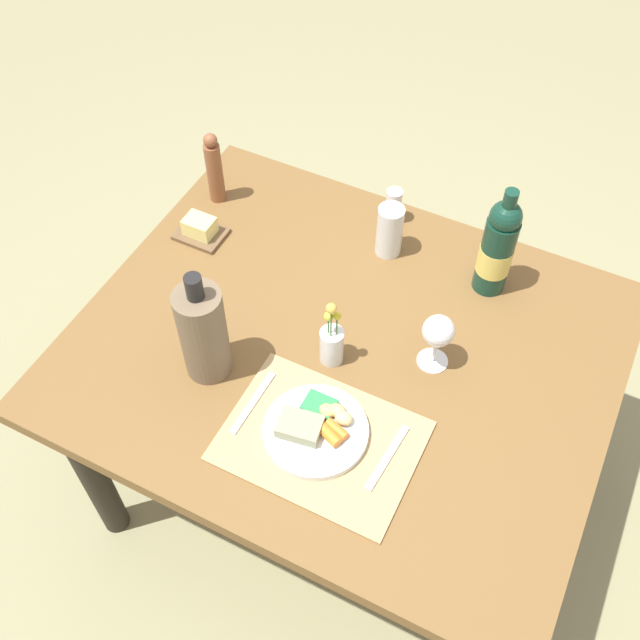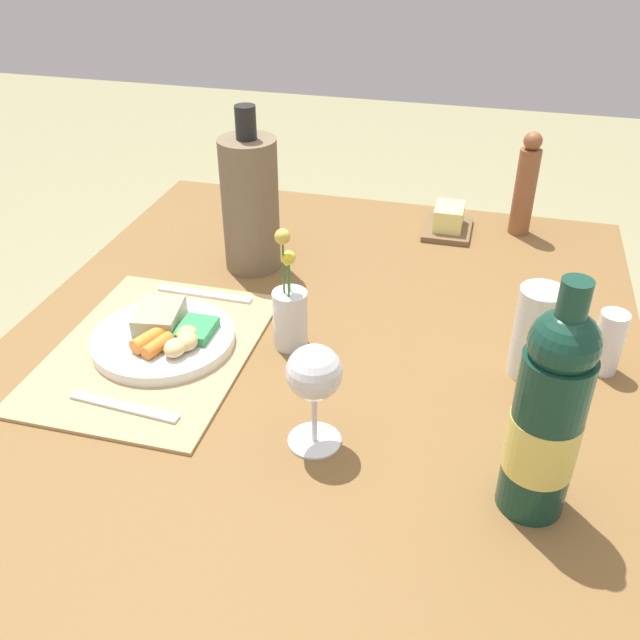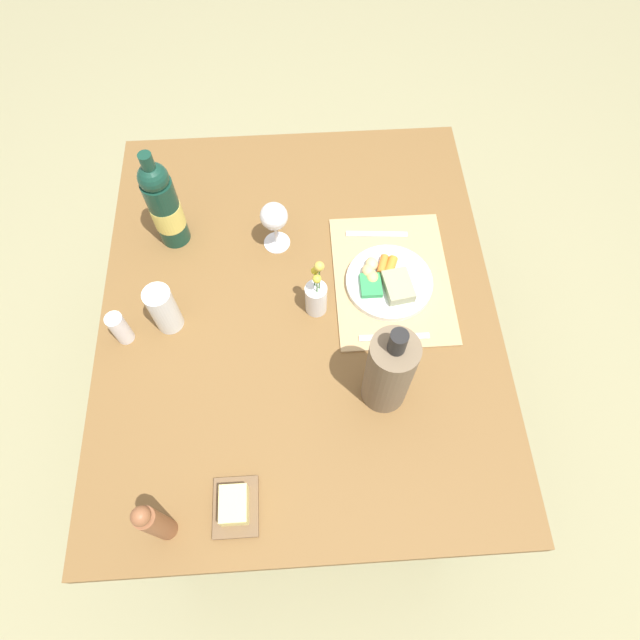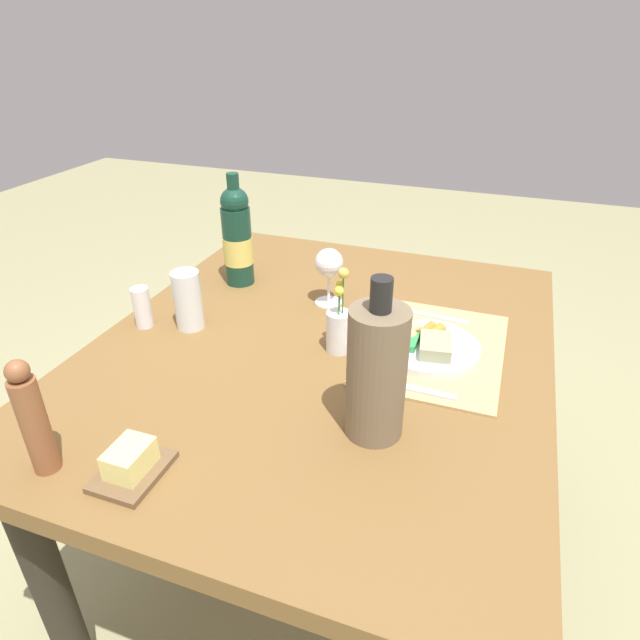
{
  "view_description": "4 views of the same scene",
  "coord_description": "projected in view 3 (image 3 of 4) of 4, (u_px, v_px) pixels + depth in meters",
  "views": [
    {
      "loc": [
        0.43,
        -0.98,
        2.18
      ],
      "look_at": [
        -0.07,
        0.01,
        0.77
      ],
      "focal_mm": 42.11,
      "sensor_mm": 36.0,
      "label": 1
    },
    {
      "loc": [
        0.92,
        0.24,
        1.39
      ],
      "look_at": [
        0.02,
        0.01,
        0.79
      ],
      "focal_mm": 39.78,
      "sensor_mm": 36.0,
      "label": 2
    },
    {
      "loc": [
        -0.71,
        -0.01,
        1.97
      ],
      "look_at": [
        -0.07,
        -0.05,
        0.75
      ],
      "focal_mm": 30.16,
      "sensor_mm": 36.0,
      "label": 3
    },
    {
      "loc": [
        -1.04,
        -0.37,
        1.4
      ],
      "look_at": [
        0.05,
        0.02,
        0.75
      ],
      "focal_mm": 30.59,
      "sensor_mm": 36.0,
      "label": 4
    }
  ],
  "objects": [
    {
      "name": "ground_plane",
      "position": [
        305.0,
        396.0,
        2.07
      ],
      "size": [
        8.0,
        8.0,
        0.0
      ],
      "primitive_type": "plane",
      "color": "#949066"
    },
    {
      "name": "dining_table",
      "position": [
        300.0,
        322.0,
        1.52
      ],
      "size": [
        1.27,
        1.05,
        0.71
      ],
      "color": "brown",
      "rests_on": "ground_plane"
    },
    {
      "name": "placemat",
      "position": [
        392.0,
        279.0,
        1.47
      ],
      "size": [
        0.42,
        0.31,
        0.01
      ],
      "primitive_type": "cube",
      "color": "tan",
      "rests_on": "dining_table"
    },
    {
      "name": "dinner_plate",
      "position": [
        388.0,
        281.0,
        1.45
      ],
      "size": [
        0.23,
        0.23,
        0.05
      ],
      "color": "silver",
      "rests_on": "placemat"
    },
    {
      "name": "fork",
      "position": [
        394.0,
        337.0,
        1.38
      ],
      "size": [
        0.02,
        0.18,
        0.0
      ],
      "primitive_type": "cube",
      "rotation": [
        0.0,
        0.0,
        -0.02
      ],
      "color": "silver",
      "rests_on": "placemat"
    },
    {
      "name": "knife",
      "position": [
        377.0,
        234.0,
        1.54
      ],
      "size": [
        0.03,
        0.18,
        0.0
      ],
      "primitive_type": "cube",
      "rotation": [
        0.0,
        0.0,
        -0.08
      ],
      "color": "silver",
      "rests_on": "placemat"
    },
    {
      "name": "salt_shaker",
      "position": [
        120.0,
        328.0,
        1.35
      ],
      "size": [
        0.04,
        0.04,
        0.1
      ],
      "primitive_type": "cylinder",
      "color": "white",
      "rests_on": "dining_table"
    },
    {
      "name": "wine_glass",
      "position": [
        274.0,
        218.0,
        1.43
      ],
      "size": [
        0.08,
        0.08,
        0.16
      ],
      "color": "white",
      "rests_on": "dining_table"
    },
    {
      "name": "wine_bottle",
      "position": [
        164.0,
        205.0,
        1.42
      ],
      "size": [
        0.08,
        0.08,
        0.32
      ],
      "color": "#143B2C",
      "rests_on": "dining_table"
    },
    {
      "name": "butter_dish",
      "position": [
        235.0,
        506.0,
        1.18
      ],
      "size": [
        0.13,
        0.1,
        0.06
      ],
      "color": "brown",
      "rests_on": "dining_table"
    },
    {
      "name": "flower_vase",
      "position": [
        316.0,
        296.0,
        1.38
      ],
      "size": [
        0.06,
        0.06,
        0.21
      ],
      "color": "silver",
      "rests_on": "dining_table"
    },
    {
      "name": "cooler_bottle",
      "position": [
        389.0,
        371.0,
        1.2
      ],
      "size": [
        0.11,
        0.11,
        0.32
      ],
      "color": "#716048",
      "rests_on": "dining_table"
    },
    {
      "name": "water_tumbler",
      "position": [
        165.0,
        311.0,
        1.35
      ],
      "size": [
        0.07,
        0.07,
        0.15
      ],
      "color": "silver",
      "rests_on": "dining_table"
    },
    {
      "name": "pepper_mill",
      "position": [
        155.0,
        523.0,
        1.08
      ],
      "size": [
        0.04,
        0.04,
        0.22
      ],
      "color": "brown",
      "rests_on": "dining_table"
    }
  ]
}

